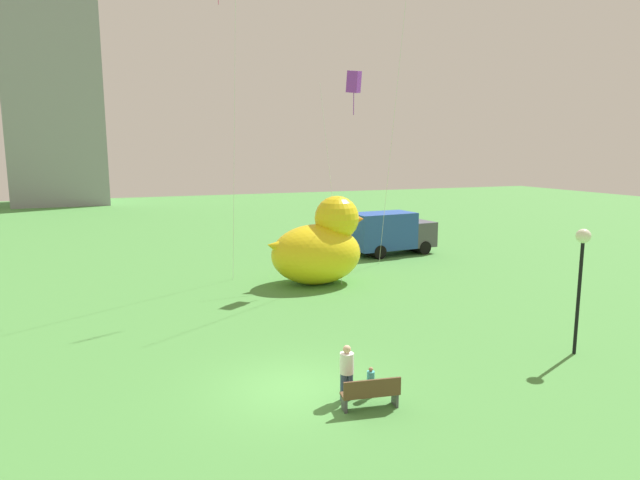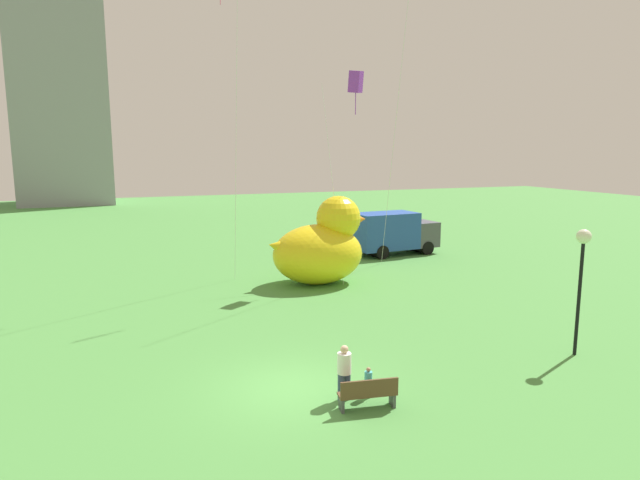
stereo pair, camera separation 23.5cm
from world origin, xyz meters
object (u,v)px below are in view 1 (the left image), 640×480
Objects in this scene: park_bench at (371,393)px; person_adult at (347,370)px; box_truck at (391,233)px; giant_inflatable_duck at (320,247)px; person_child at (371,381)px; kite_purple at (354,83)px; lamppost at (582,257)px.

person_adult reaches higher than park_bench.
box_truck reaches higher than person_adult.
person_child is at bearing -105.19° from giant_inflatable_duck.
box_truck is (11.24, 19.51, 0.97)m from park_bench.
park_bench is 0.95m from person_adult.
giant_inflatable_duck is (4.25, 12.98, 1.07)m from person_adult.
kite_purple is at bearing 67.43° from person_child.
box_truck is at bearing 44.33° from kite_purple.
kite_purple is at bearing 100.10° from lamppost.
box_truck reaches higher than park_bench.
giant_inflatable_duck reaches higher than park_bench.
kite_purple is at bearing 67.27° from park_bench.
lamppost is (8.11, 0.46, 2.93)m from person_child.
kite_purple reaches higher than lamppost.
lamppost reaches higher than box_truck.
kite_purple reaches higher than person_child.
kite_purple reaches higher than park_bench.
kite_purple reaches higher than person_adult.
kite_purple is at bearing 64.81° from person_adult.
giant_inflatable_duck is (3.87, 13.75, 1.49)m from park_bench.
park_bench is 18.56m from kite_purple.
box_truck is 11.56m from kite_purple.
lamppost reaches higher than park_bench.
lamppost is (8.80, 0.34, 2.54)m from person_adult.
giant_inflatable_duck is 8.79m from kite_purple.
giant_inflatable_duck is 1.27× the size of lamppost.
person_child is 8.63m from lamppost.
lamppost is at bearing 2.20° from person_adult.
person_child is 0.08× the size of kite_purple.
person_adult is at bearing -108.14° from giant_inflatable_duck.
box_truck is at bearing 81.31° from lamppost.
person_adult is 9.17m from lamppost.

